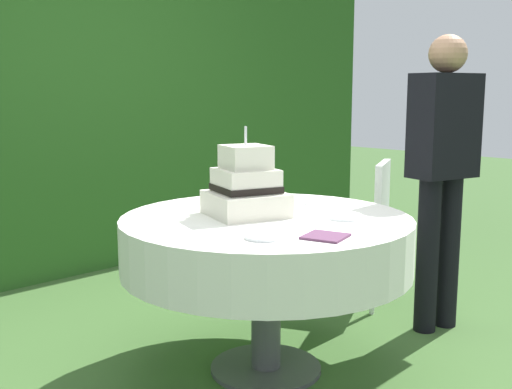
% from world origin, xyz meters
% --- Properties ---
extents(ground_plane, '(20.00, 20.00, 0.00)m').
position_xyz_m(ground_plane, '(0.00, 0.00, 0.00)').
color(ground_plane, '#3D602D').
extents(foliage_hedge, '(6.64, 0.57, 2.24)m').
position_xyz_m(foliage_hedge, '(0.00, 2.31, 1.12)').
color(foliage_hedge, '#28561E').
rests_on(foliage_hedge, ground_plane).
extents(cake_table, '(1.33, 1.33, 0.74)m').
position_xyz_m(cake_table, '(0.00, 0.00, 0.62)').
color(cake_table, '#4C4C51').
rests_on(cake_table, ground_plane).
extents(wedding_cake, '(0.41, 0.41, 0.41)m').
position_xyz_m(wedding_cake, '(-0.04, 0.09, 0.87)').
color(wedding_cake, silver).
rests_on(wedding_cake, cake_table).
extents(serving_plate_near, '(0.15, 0.15, 0.01)m').
position_xyz_m(serving_plate_near, '(0.22, -0.28, 0.75)').
color(serving_plate_near, white).
rests_on(serving_plate_near, cake_table).
extents(serving_plate_far, '(0.11, 0.11, 0.01)m').
position_xyz_m(serving_plate_far, '(0.41, 0.06, 0.75)').
color(serving_plate_far, white).
rests_on(serving_plate_far, cake_table).
extents(serving_plate_left, '(0.14, 0.14, 0.01)m').
position_xyz_m(serving_plate_left, '(-0.31, -0.29, 0.75)').
color(serving_plate_left, white).
rests_on(serving_plate_left, cake_table).
extents(napkin_stack, '(0.20, 0.20, 0.01)m').
position_xyz_m(napkin_stack, '(-0.13, -0.45, 0.75)').
color(napkin_stack, '#603856').
rests_on(napkin_stack, cake_table).
extents(garden_chair, '(0.54, 0.54, 0.89)m').
position_xyz_m(garden_chair, '(1.09, 0.23, 0.54)').
color(garden_chair, white).
rests_on(garden_chair, ground_plane).
extents(standing_person, '(0.40, 0.28, 1.60)m').
position_xyz_m(standing_person, '(1.06, -0.29, 0.93)').
color(standing_person, black).
rests_on(standing_person, ground_plane).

